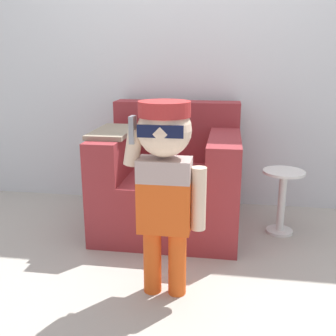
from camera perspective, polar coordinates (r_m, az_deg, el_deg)
The scene contains 5 objects.
ground_plane at distance 2.88m, azimuth 0.91°, elevation -9.10°, with size 10.00×10.00×0.00m, color #ADA89E.
wall_back at distance 3.27m, azimuth 2.68°, elevation 17.30°, with size 10.00×0.05×2.60m.
armchair at distance 2.89m, azimuth 0.42°, elevation -1.71°, with size 0.99×0.94×0.88m.
person_child at distance 1.92m, azimuth -0.43°, elevation -0.36°, with size 0.41×0.31×1.01m.
side_table at distance 2.86m, azimuth 16.24°, elevation -3.86°, with size 0.29×0.29×0.46m.
Camera 1 is at (0.35, -2.59, 1.20)m, focal length 42.00 mm.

